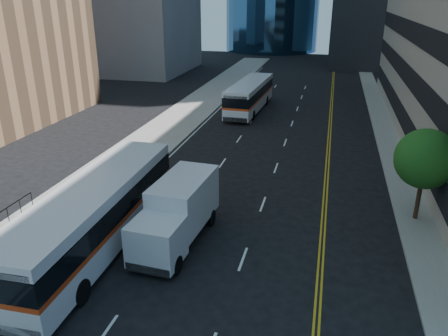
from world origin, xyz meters
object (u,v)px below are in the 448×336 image
Objects in this scene: street_tree at (426,159)px; bus_rear at (250,95)px; trash_can at (11,260)px; box_truck at (177,213)px; bus_front at (95,215)px.

bus_rear is (-13.46, 21.96, -1.96)m from street_tree.
street_tree is 5.34× the size of trash_can.
bus_rear is at bearing 81.15° from trash_can.
street_tree is 13.24m from box_truck.
bus_front is at bearing -156.54° from street_tree.
street_tree reaches higher than bus_rear.
street_tree is at bearing 22.46° from bus_front.
bus_rear is 31.86m from trash_can.
bus_front is at bearing 44.78° from trash_can.
bus_rear reaches higher than trash_can.
street_tree reaches higher than box_truck.
trash_can is (-4.90, -31.47, -1.06)m from bus_rear.
bus_front reaches higher than bus_rear.
bus_front is 13.82× the size of trash_can.
street_tree is 0.42× the size of bus_rear.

